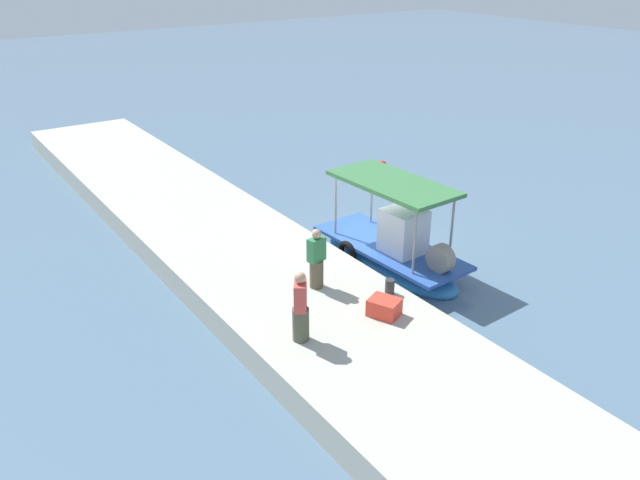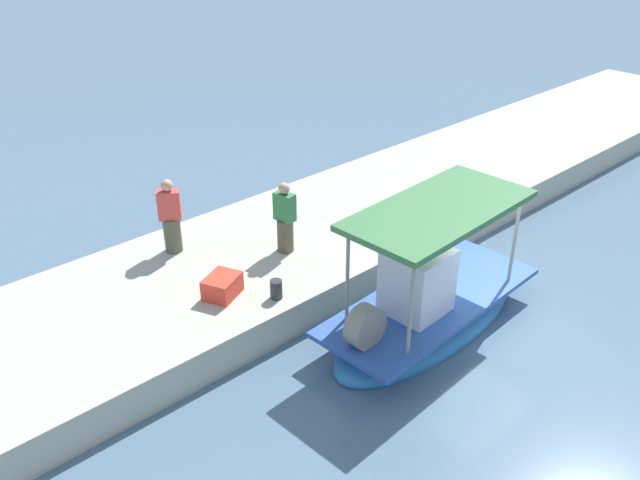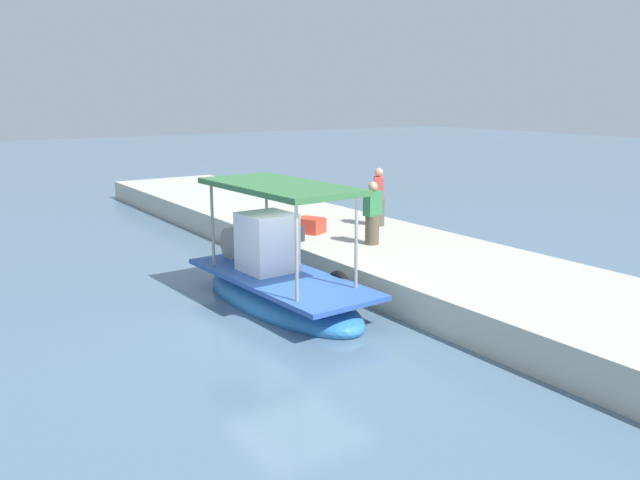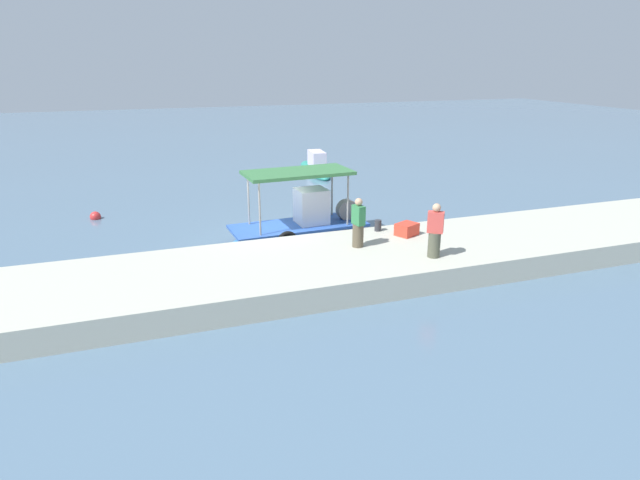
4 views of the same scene
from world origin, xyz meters
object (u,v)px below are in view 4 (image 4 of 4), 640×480
object	(u,v)px
marker_buoy	(95,217)
moored_boat_near	(315,168)
mooring_bollard	(378,225)
cargo_crate	(407,229)
fisherman_by_crate	(435,233)
fisherman_near_bollard	(358,225)
main_fishing_boat	(301,229)

from	to	relation	value
marker_buoy	moored_boat_near	xyz separation A→B (m)	(12.12, 6.29, 0.16)
mooring_bollard	cargo_crate	size ratio (longest dim) A/B	0.55
fisherman_by_crate	moored_boat_near	distance (m)	17.14
fisherman_near_bollard	cargo_crate	bearing A→B (deg)	14.75
moored_boat_near	cargo_crate	bearing A→B (deg)	-96.79
cargo_crate	moored_boat_near	size ratio (longest dim) A/B	0.13
main_fishing_boat	fisherman_near_bollard	size ratio (longest dim) A/B	3.30
main_fishing_boat	moored_boat_near	bearing A→B (deg)	68.64
main_fishing_boat	mooring_bollard	world-z (taller)	main_fishing_boat
fisherman_by_crate	moored_boat_near	bearing A→B (deg)	83.26
fisherman_by_crate	mooring_bollard	bearing A→B (deg)	99.05
mooring_bollard	cargo_crate	bearing A→B (deg)	-47.24
mooring_bollard	moored_boat_near	distance (m)	14.24
main_fishing_boat	cargo_crate	xyz separation A→B (m)	(2.95, -2.75, 0.48)
cargo_crate	marker_buoy	xyz separation A→B (m)	(-10.36, 8.49, -0.87)
fisherman_near_bollard	fisherman_by_crate	world-z (taller)	fisherman_by_crate
cargo_crate	fisherman_by_crate	bearing A→B (deg)	-96.44
fisherman_by_crate	fisherman_near_bollard	bearing A→B (deg)	137.68
main_fishing_boat	cargo_crate	size ratio (longest dim) A/B	7.53
fisherman_near_bollard	cargo_crate	size ratio (longest dim) A/B	2.28
mooring_bollard	marker_buoy	world-z (taller)	mooring_bollard
fisherman_by_crate	moored_boat_near	size ratio (longest dim) A/B	0.30
fisherman_by_crate	cargo_crate	bearing A→B (deg)	83.56
moored_boat_near	fisherman_by_crate	bearing A→B (deg)	-96.74
moored_boat_near	main_fishing_boat	bearing A→B (deg)	-111.36
fisherman_by_crate	marker_buoy	world-z (taller)	fisherman_by_crate
marker_buoy	moored_boat_near	bearing A→B (deg)	27.44
mooring_bollard	moored_boat_near	size ratio (longest dim) A/B	0.07
mooring_bollard	cargo_crate	world-z (taller)	cargo_crate
main_fishing_boat	marker_buoy	xyz separation A→B (m)	(-7.41, 5.74, -0.38)
fisherman_by_crate	marker_buoy	distance (m)	14.78
mooring_bollard	cargo_crate	xyz separation A→B (m)	(0.72, -0.78, 0.02)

